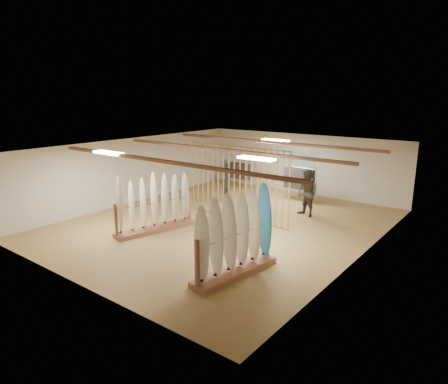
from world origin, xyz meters
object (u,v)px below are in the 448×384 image
Objects in this scene: rack_right at (235,248)px; shopper_a at (227,177)px; shopper_b at (307,190)px; clothing_rack_b at (299,179)px; clothing_rack_a at (240,171)px; rack_left at (155,212)px.

rack_right is 7.49m from shopper_a.
shopper_a is 1.03× the size of shopper_b.
shopper_a is at bearing -141.41° from clothing_rack_b.
clothing_rack_a is 5.40m from shopper_b.
clothing_rack_a is at bearing 173.73° from shopper_b.
rack_right is at bearing -71.58° from clothing_rack_b.
rack_right is at bearing -52.02° from clothing_rack_a.
rack_left is 2.22× the size of clothing_rack_a.
shopper_a is at bearing -63.39° from clothing_rack_a.
rack_right reaches higher than clothing_rack_b.
rack_left is 1.38× the size of shopper_a.
rack_right is at bearing -62.03° from shopper_b.
shopper_a is 3.82m from shopper_b.
rack_right is 2.11× the size of clothing_rack_a.
clothing_rack_b is 0.76× the size of shopper_b.
rack_right reaches higher than shopper_b.
shopper_a is (-0.47, 4.74, 0.37)m from rack_left.
shopper_a reaches higher than clothing_rack_b.
clothing_rack_a is 0.84× the size of clothing_rack_b.
shopper_a is at bearing 110.48° from rack_left.
rack_right reaches higher than shopper_a.
clothing_rack_b is at bearing -5.61° from clothing_rack_a.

